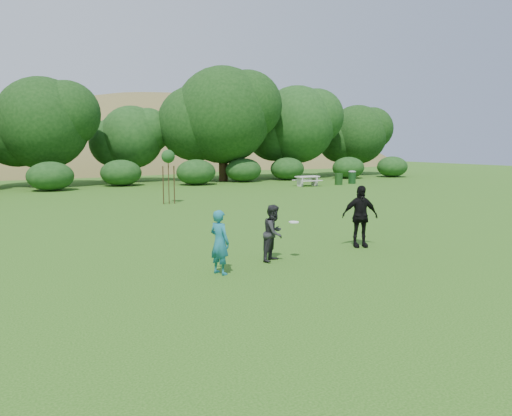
{
  "coord_description": "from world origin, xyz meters",
  "views": [
    {
      "loc": [
        -7.38,
        -11.01,
        3.13
      ],
      "look_at": [
        0.0,
        3.0,
        1.1
      ],
      "focal_mm": 35.0,
      "sensor_mm": 36.0,
      "label": 1
    }
  ],
  "objects_px": {
    "player_teal": "(220,242)",
    "sapling": "(168,158)",
    "trash_can_near": "(339,179)",
    "picnic_table": "(307,179)",
    "player_black": "(360,216)",
    "trash_can_lidded": "(352,177)",
    "player_grey": "(274,233)"
  },
  "relations": [
    {
      "from": "player_teal",
      "to": "sapling",
      "type": "distance_m",
      "value": 14.9
    },
    {
      "from": "sapling",
      "to": "trash_can_near",
      "type": "bearing_deg",
      "value": 20.84
    },
    {
      "from": "trash_can_near",
      "to": "picnic_table",
      "type": "height_order",
      "value": "trash_can_near"
    },
    {
      "from": "player_black",
      "to": "trash_can_lidded",
      "type": "distance_m",
      "value": 25.2
    },
    {
      "from": "sapling",
      "to": "player_black",
      "type": "bearing_deg",
      "value": -82.79
    },
    {
      "from": "picnic_table",
      "to": "trash_can_lidded",
      "type": "bearing_deg",
      "value": 4.74
    },
    {
      "from": "player_black",
      "to": "trash_can_lidded",
      "type": "xyz_separation_m",
      "value": [
        15.54,
        19.83,
        -0.41
      ]
    },
    {
      "from": "player_black",
      "to": "picnic_table",
      "type": "relative_size",
      "value": 1.05
    },
    {
      "from": "player_teal",
      "to": "trash_can_lidded",
      "type": "distance_m",
      "value": 29.31
    },
    {
      "from": "player_teal",
      "to": "player_grey",
      "type": "height_order",
      "value": "player_teal"
    },
    {
      "from": "sapling",
      "to": "player_teal",
      "type": "bearing_deg",
      "value": -103.23
    },
    {
      "from": "player_grey",
      "to": "trash_can_near",
      "type": "height_order",
      "value": "player_grey"
    },
    {
      "from": "trash_can_lidded",
      "to": "picnic_table",
      "type": "bearing_deg",
      "value": -175.26
    },
    {
      "from": "player_teal",
      "to": "player_grey",
      "type": "relative_size",
      "value": 1.03
    },
    {
      "from": "player_grey",
      "to": "trash_can_lidded",
      "type": "relative_size",
      "value": 1.45
    },
    {
      "from": "player_black",
      "to": "picnic_table",
      "type": "distance_m",
      "value": 22.36
    },
    {
      "from": "trash_can_near",
      "to": "picnic_table",
      "type": "bearing_deg",
      "value": 178.0
    },
    {
      "from": "trash_can_near",
      "to": "player_grey",
      "type": "bearing_deg",
      "value": -130.91
    },
    {
      "from": "player_black",
      "to": "picnic_table",
      "type": "xyz_separation_m",
      "value": [
        11.02,
        19.46,
        -0.43
      ]
    },
    {
      "from": "player_black",
      "to": "sapling",
      "type": "xyz_separation_m",
      "value": [
        -1.7,
        13.44,
        1.47
      ]
    },
    {
      "from": "picnic_table",
      "to": "trash_can_lidded",
      "type": "distance_m",
      "value": 4.54
    },
    {
      "from": "player_teal",
      "to": "picnic_table",
      "type": "bearing_deg",
      "value": -59.91
    },
    {
      "from": "player_teal",
      "to": "player_black",
      "type": "distance_m",
      "value": 5.19
    },
    {
      "from": "player_grey",
      "to": "picnic_table",
      "type": "relative_size",
      "value": 0.85
    },
    {
      "from": "player_grey",
      "to": "player_black",
      "type": "bearing_deg",
      "value": -28.12
    },
    {
      "from": "player_grey",
      "to": "trash_can_lidded",
      "type": "bearing_deg",
      "value": 12.36
    },
    {
      "from": "player_grey",
      "to": "player_black",
      "type": "relative_size",
      "value": 0.81
    },
    {
      "from": "player_black",
      "to": "picnic_table",
      "type": "bearing_deg",
      "value": 81.18
    },
    {
      "from": "player_grey",
      "to": "trash_can_near",
      "type": "bearing_deg",
      "value": 14.36
    },
    {
      "from": "player_teal",
      "to": "picnic_table",
      "type": "xyz_separation_m",
      "value": [
        16.11,
        20.44,
        -0.27
      ]
    },
    {
      "from": "trash_can_near",
      "to": "trash_can_lidded",
      "type": "bearing_deg",
      "value": 15.77
    },
    {
      "from": "player_teal",
      "to": "picnic_table",
      "type": "distance_m",
      "value": 26.02
    }
  ]
}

